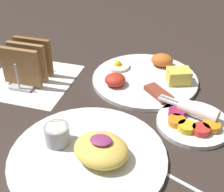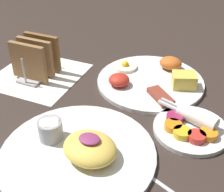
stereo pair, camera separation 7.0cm
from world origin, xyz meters
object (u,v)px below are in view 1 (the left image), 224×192
(plate_condiments, at_px, (193,121))
(plate_foreground, at_px, (89,153))
(toast_rack, at_px, (28,63))
(plate_breakfast, at_px, (146,77))

(plate_condiments, distance_m, plate_foreground, 0.24)
(plate_foreground, bearing_deg, toast_rack, 137.81)
(toast_rack, bearing_deg, plate_foreground, -42.19)
(plate_foreground, xyz_separation_m, toast_rack, (-0.24, 0.22, 0.04))
(plate_condiments, relative_size, plate_foreground, 0.55)
(plate_breakfast, relative_size, plate_foreground, 0.92)
(plate_breakfast, xyz_separation_m, plate_condiments, (0.13, -0.15, 0.00))
(toast_rack, bearing_deg, plate_breakfast, 16.25)
(plate_foreground, height_order, toast_rack, toast_rack)
(plate_condiments, relative_size, toast_rack, 1.41)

